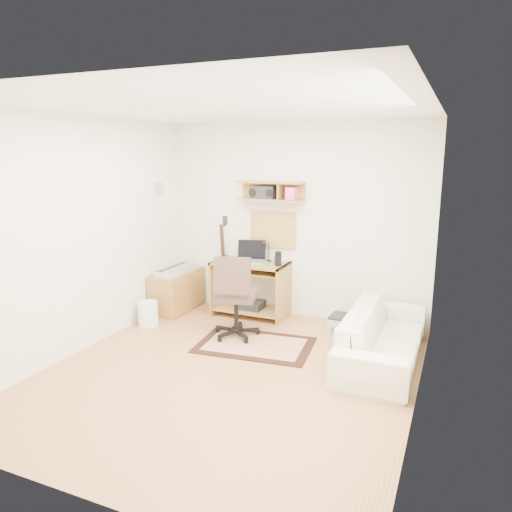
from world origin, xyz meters
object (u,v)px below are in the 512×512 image
at_px(task_chair, 236,295).
at_px(cabinet, 178,291).
at_px(sofa, 384,328).
at_px(printer, 347,322).
at_px(desk, 250,289).

relative_size(task_chair, cabinet, 1.17).
bearing_deg(task_chair, cabinet, 138.50).
xyz_separation_m(task_chair, sofa, (1.74, 0.01, -0.16)).
height_order(task_chair, printer, task_chair).
relative_size(printer, sofa, 0.23).
bearing_deg(cabinet, task_chair, -27.00).
relative_size(desk, printer, 2.36).
bearing_deg(printer, desk, -177.57).
height_order(cabinet, sofa, sofa).
relative_size(desk, task_chair, 0.95).
xyz_separation_m(desk, sofa, (1.90, -0.78, -0.01)).
bearing_deg(sofa, desk, 67.63).
relative_size(desk, sofa, 0.53).
bearing_deg(task_chair, printer, 19.73).
xyz_separation_m(task_chair, printer, (1.17, 0.80, -0.44)).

